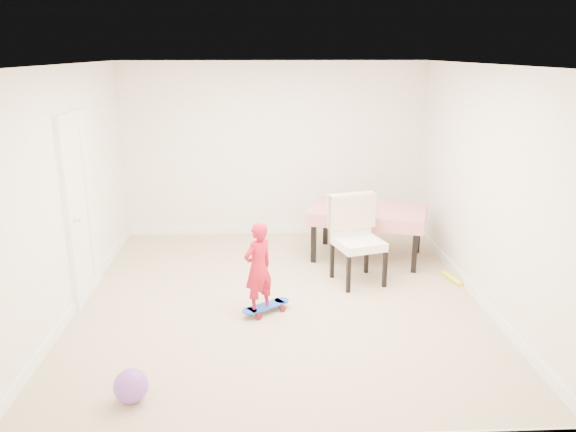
{
  "coord_description": "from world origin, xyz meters",
  "views": [
    {
      "loc": [
        -0.19,
        -5.83,
        2.74
      ],
      "look_at": [
        0.1,
        0.2,
        0.95
      ],
      "focal_mm": 35.0,
      "sensor_mm": 36.0,
      "label": 1
    }
  ],
  "objects_px": {
    "dining_chair": "(359,241)",
    "child": "(258,271)",
    "dining_table": "(367,233)",
    "skateboard": "(266,309)",
    "balloon": "(131,386)"
  },
  "relations": [
    {
      "from": "dining_chair",
      "to": "skateboard",
      "type": "distance_m",
      "value": 1.46
    },
    {
      "from": "dining_chair",
      "to": "skateboard",
      "type": "bearing_deg",
      "value": -161.82
    },
    {
      "from": "child",
      "to": "balloon",
      "type": "height_order",
      "value": "child"
    },
    {
      "from": "child",
      "to": "balloon",
      "type": "distance_m",
      "value": 1.88
    },
    {
      "from": "dining_table",
      "to": "skateboard",
      "type": "xyz_separation_m",
      "value": [
        -1.4,
        -1.64,
        -0.31
      ]
    },
    {
      "from": "dining_table",
      "to": "child",
      "type": "height_order",
      "value": "child"
    },
    {
      "from": "skateboard",
      "to": "balloon",
      "type": "height_order",
      "value": "balloon"
    },
    {
      "from": "skateboard",
      "to": "child",
      "type": "relative_size",
      "value": 0.59
    },
    {
      "from": "dining_table",
      "to": "dining_chair",
      "type": "relative_size",
      "value": 1.41
    },
    {
      "from": "dining_table",
      "to": "child",
      "type": "relative_size",
      "value": 1.51
    },
    {
      "from": "dining_table",
      "to": "dining_chair",
      "type": "height_order",
      "value": "dining_chair"
    },
    {
      "from": "child",
      "to": "dining_chair",
      "type": "bearing_deg",
      "value": 173.41
    },
    {
      "from": "dining_chair",
      "to": "child",
      "type": "relative_size",
      "value": 1.07
    },
    {
      "from": "dining_table",
      "to": "balloon",
      "type": "bearing_deg",
      "value": -109.59
    },
    {
      "from": "skateboard",
      "to": "child",
      "type": "bearing_deg",
      "value": 163.09
    }
  ]
}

